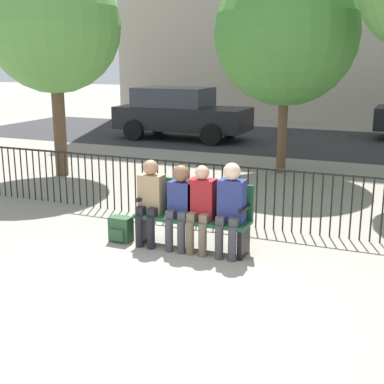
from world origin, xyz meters
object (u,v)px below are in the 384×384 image
backpack (121,229)px  park_bench (194,213)px  seated_person_3 (231,204)px  seated_person_1 (180,202)px  tree_2 (53,26)px  tree_1 (286,33)px  parked_car_1 (180,112)px  seated_person_2 (201,205)px  seated_person_0 (150,198)px

backpack → park_bench: bearing=10.7°
seated_person_3 → seated_person_1: bearing=-179.6°
tree_2 → tree_1: bearing=26.3°
parked_car_1 → seated_person_2: bearing=-64.2°
seated_person_0 → park_bench: bearing=11.9°
seated_person_0 → seated_person_1: seated_person_0 is taller
seated_person_2 → parked_car_1: bearing=115.8°
seated_person_3 → parked_car_1: size_ratio=0.30×
seated_person_1 → tree_1: size_ratio=0.25×
seated_person_1 → seated_person_3: 0.72m
seated_person_1 → backpack: 1.03m
backpack → parked_car_1: bearing=109.3°
seated_person_0 → tree_1: tree_1 is taller
seated_person_3 → backpack: (-1.62, -0.07, -0.53)m
park_bench → seated_person_3: size_ratio=1.28×
tree_2 → seated_person_2: bearing=-35.0°
park_bench → seated_person_2: size_ratio=1.35×
seated_person_2 → seated_person_3: (0.41, 0.00, 0.05)m
seated_person_3 → backpack: seated_person_3 is taller
tree_1 → tree_2: size_ratio=1.00×
seated_person_0 → seated_person_2: size_ratio=1.02×
park_bench → seated_person_1: seated_person_1 is taller
parked_car_1 → seated_person_0: bearing=-68.2°
tree_1 → seated_person_1: bearing=-90.7°
park_bench → parked_car_1: size_ratio=0.38×
seated_person_0 → seated_person_1: bearing=-0.2°
park_bench → tree_1: tree_1 is taller
seated_person_2 → tree_2: (-4.65, 3.25, 2.52)m
seated_person_1 → backpack: bearing=-175.6°
backpack → seated_person_1: bearing=4.4°
seated_person_0 → parked_car_1: parked_car_1 is taller
seated_person_3 → tree_2: bearing=147.3°
park_bench → backpack: 1.11m
backpack → tree_1: (0.97, 5.50, 2.88)m
seated_person_2 → tree_1: (-0.24, 5.43, 2.40)m
park_bench → tree_2: bearing=145.2°
park_bench → parked_car_1: (-4.30, 9.08, 0.35)m
backpack → seated_person_2: bearing=3.3°
seated_person_3 → tree_1: (-0.65, 5.42, 2.35)m
seated_person_2 → seated_person_1: bearing=-179.8°
seated_person_1 → seated_person_2: (0.30, 0.00, -0.01)m
tree_2 → parked_car_1: 6.41m
seated_person_3 → parked_car_1: parked_car_1 is taller
seated_person_0 → tree_1: size_ratio=0.26×
seated_person_0 → tree_2: bearing=140.1°
seated_person_1 → seated_person_2: size_ratio=0.99×
parked_car_1 → tree_1: bearing=-42.0°
park_bench → backpack: bearing=-169.3°
backpack → seated_person_3: bearing=2.6°
seated_person_3 → parked_car_1: (-4.86, 9.21, 0.14)m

